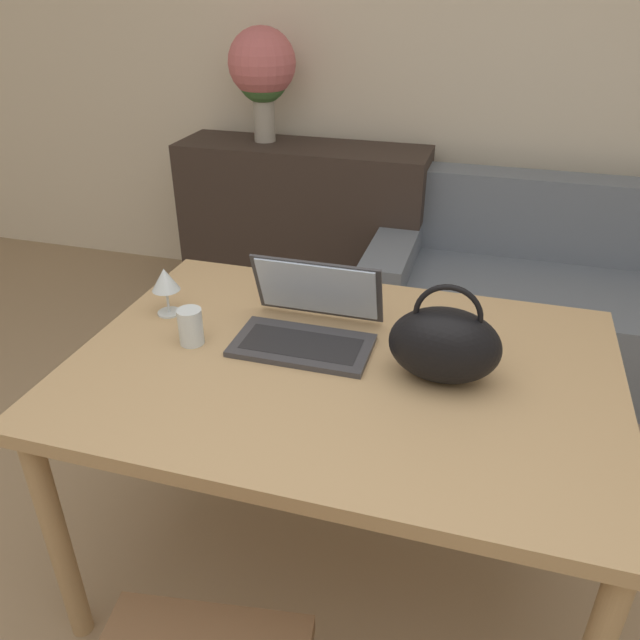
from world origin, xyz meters
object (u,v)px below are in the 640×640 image
object	(u,v)px
handbag	(445,344)
couch	(577,306)
laptop	(309,318)
drinking_glass	(191,327)
wine_glass	(165,281)
flower_vase	(262,70)

from	to	relation	value
handbag	couch	bearing A→B (deg)	71.24
laptop	drinking_glass	distance (m)	0.33
laptop	wine_glass	world-z (taller)	laptop
laptop	flower_vase	world-z (taller)	flower_vase
laptop	drinking_glass	bearing A→B (deg)	-156.98
couch	handbag	distance (m)	1.69
wine_glass	flower_vase	distance (m)	1.74
drinking_glass	couch	bearing A→B (deg)	51.86
couch	flower_vase	world-z (taller)	flower_vase
laptop	flower_vase	xyz separation A→B (m)	(-0.76, 1.68, 0.42)
handbag	flower_vase	size ratio (longest dim) A/B	0.50
flower_vase	couch	bearing A→B (deg)	-9.63
handbag	flower_vase	xyz separation A→B (m)	(-1.15, 1.79, 0.37)
drinking_glass	flower_vase	xyz separation A→B (m)	(-0.46, 1.81, 0.42)
drinking_glass	handbag	distance (m)	0.69
couch	laptop	xyz separation A→B (m)	(-0.90, -1.40, 0.54)
drinking_glass	handbag	world-z (taller)	handbag
handbag	flower_vase	distance (m)	2.16
wine_glass	handbag	xyz separation A→B (m)	(0.83, -0.12, -0.01)
wine_glass	couch	bearing A→B (deg)	45.98
laptop	wine_glass	bearing A→B (deg)	179.04
couch	flower_vase	distance (m)	1.94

